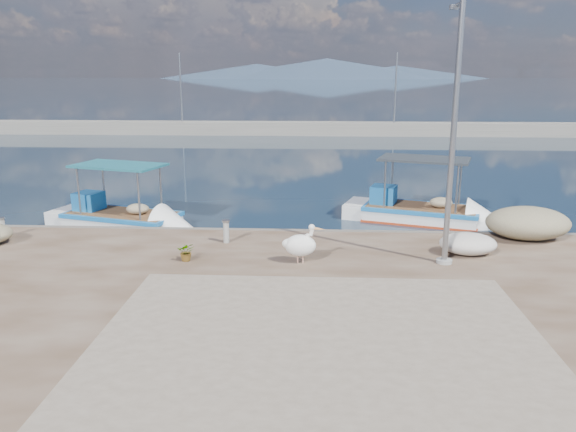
{
  "coord_description": "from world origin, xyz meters",
  "views": [
    {
      "loc": [
        0.91,
        -13.31,
        5.67
      ],
      "look_at": [
        0.0,
        3.8,
        1.3
      ],
      "focal_mm": 35.0,
      "sensor_mm": 36.0,
      "label": 1
    }
  ],
  "objects_px": {
    "boat_right": "(419,215)",
    "lamp_post": "(452,145)",
    "pelican": "(301,245)",
    "boat_left": "(121,222)",
    "bollard_near": "(226,230)"
  },
  "relations": [
    {
      "from": "boat_left",
      "to": "lamp_post",
      "type": "height_order",
      "value": "lamp_post"
    },
    {
      "from": "lamp_post",
      "to": "pelican",
      "type": "bearing_deg",
      "value": -176.36
    },
    {
      "from": "boat_left",
      "to": "pelican",
      "type": "relative_size",
      "value": 5.21
    },
    {
      "from": "boat_left",
      "to": "pelican",
      "type": "xyz_separation_m",
      "value": [
        6.96,
        -5.21,
        0.82
      ]
    },
    {
      "from": "pelican",
      "to": "boat_left",
      "type": "bearing_deg",
      "value": 147.69
    },
    {
      "from": "boat_right",
      "to": "bollard_near",
      "type": "xyz_separation_m",
      "value": [
        -6.88,
        -4.93,
        0.67
      ]
    },
    {
      "from": "boat_left",
      "to": "pelican",
      "type": "height_order",
      "value": "boat_left"
    },
    {
      "from": "pelican",
      "to": "bollard_near",
      "type": "xyz_separation_m",
      "value": [
        -2.4,
        1.85,
        -0.14
      ]
    },
    {
      "from": "boat_right",
      "to": "lamp_post",
      "type": "xyz_separation_m",
      "value": [
        -0.46,
        -6.52,
        3.57
      ]
    },
    {
      "from": "boat_right",
      "to": "pelican",
      "type": "bearing_deg",
      "value": -105.51
    },
    {
      "from": "bollard_near",
      "to": "boat_left",
      "type": "bearing_deg",
      "value": 143.57
    },
    {
      "from": "boat_left",
      "to": "lamp_post",
      "type": "bearing_deg",
      "value": -8.2
    },
    {
      "from": "boat_left",
      "to": "bollard_near",
      "type": "bearing_deg",
      "value": -20.34
    },
    {
      "from": "boat_right",
      "to": "lamp_post",
      "type": "bearing_deg",
      "value": -76.08
    },
    {
      "from": "lamp_post",
      "to": "bollard_near",
      "type": "height_order",
      "value": "lamp_post"
    }
  ]
}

